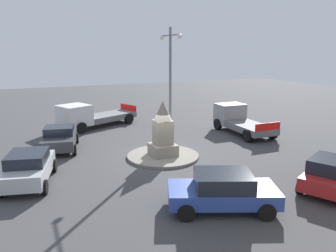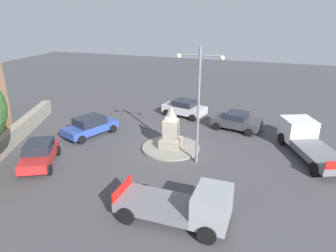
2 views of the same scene
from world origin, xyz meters
name	(u,v)px [view 2 (image 2 of 2)]	position (x,y,z in m)	size (l,w,h in m)	color
ground_plane	(171,148)	(0.00, 0.00, 0.00)	(80.00, 80.00, 0.00)	#424244
traffic_island	(171,148)	(0.00, 0.00, 0.07)	(4.10, 4.10, 0.14)	gray
monument	(171,129)	(0.00, 0.00, 1.53)	(1.38, 1.38, 3.11)	gray
streetlamp	(199,96)	(-2.21, 1.46, 4.42)	(2.82, 0.28, 7.34)	slate
car_dark_grey_far_side	(237,121)	(-3.96, -5.19, 0.74)	(4.13, 2.70, 1.46)	#38383D
car_silver_approaching	(184,108)	(1.00, -7.11, 0.78)	(4.18, 2.73, 1.49)	#B7BABF
car_blue_waiting	(90,126)	(6.74, -0.40, 0.77)	(3.32, 4.55, 1.48)	#2D479E
car_red_parked_left	(39,154)	(7.16, 4.90, 0.77)	(3.22, 4.18, 1.49)	#B22323
truck_grey_parked_right	(187,206)	(-3.18, 7.47, 0.91)	(5.35, 2.46, 1.94)	gray
truck_white_near_island	(306,139)	(-8.98, -2.41, 0.94)	(4.43, 6.65, 1.96)	silver
stone_boundary_wall	(7,142)	(10.87, 3.81, 0.59)	(16.47, 0.70, 1.19)	gray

